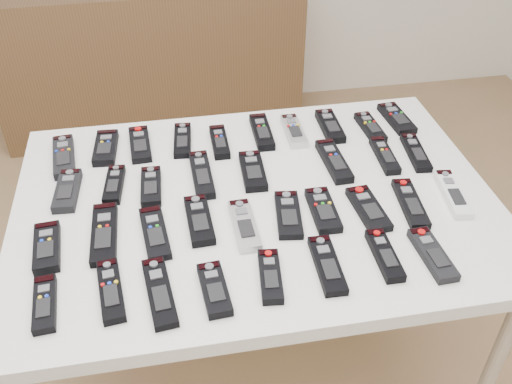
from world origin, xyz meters
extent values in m
cube|color=white|center=(-0.02, 0.07, 0.76)|extent=(1.25, 0.88, 0.04)
cylinder|color=beige|center=(0.55, -0.31, 0.37)|extent=(0.04, 0.04, 0.74)
cylinder|color=beige|center=(-0.58, 0.45, 0.37)|extent=(0.04, 0.04, 0.74)
cylinder|color=beige|center=(0.55, 0.45, 0.37)|extent=(0.04, 0.04, 0.74)
cube|color=#4E3B1F|center=(-0.27, 1.78, 0.39)|extent=(1.58, 0.41, 0.79)
cube|color=black|center=(-0.53, 0.33, 0.79)|extent=(0.08, 0.20, 0.02)
cube|color=black|center=(-0.41, 0.36, 0.79)|extent=(0.07, 0.17, 0.02)
cube|color=black|center=(-0.31, 0.36, 0.79)|extent=(0.07, 0.18, 0.02)
cube|color=black|center=(-0.19, 0.36, 0.79)|extent=(0.06, 0.17, 0.02)
cube|color=black|center=(-0.08, 0.33, 0.79)|extent=(0.05, 0.16, 0.02)
cube|color=black|center=(0.05, 0.36, 0.79)|extent=(0.05, 0.18, 0.02)
cube|color=#B7B7BC|center=(0.15, 0.35, 0.79)|extent=(0.05, 0.16, 0.02)
cube|color=black|center=(0.27, 0.36, 0.79)|extent=(0.06, 0.17, 0.02)
cube|color=black|center=(0.39, 0.33, 0.79)|extent=(0.06, 0.16, 0.02)
cube|color=black|center=(0.49, 0.37, 0.79)|extent=(0.07, 0.17, 0.02)
cube|color=black|center=(-0.50, 0.17, 0.79)|extent=(0.07, 0.17, 0.02)
cube|color=black|center=(-0.38, 0.18, 0.79)|extent=(0.06, 0.16, 0.02)
cube|color=black|center=(-0.29, 0.15, 0.79)|extent=(0.06, 0.16, 0.02)
cube|color=black|center=(-0.15, 0.18, 0.79)|extent=(0.05, 0.20, 0.02)
cube|color=black|center=(-0.01, 0.17, 0.79)|extent=(0.07, 0.17, 0.02)
cube|color=black|center=(0.23, 0.18, 0.79)|extent=(0.06, 0.20, 0.02)
cube|color=black|center=(0.38, 0.18, 0.79)|extent=(0.05, 0.17, 0.02)
cube|color=black|center=(0.47, 0.18, 0.79)|extent=(0.06, 0.18, 0.02)
cube|color=black|center=(-0.53, -0.04, 0.79)|extent=(0.07, 0.16, 0.02)
cube|color=black|center=(-0.40, -0.01, 0.79)|extent=(0.06, 0.21, 0.02)
cube|color=black|center=(-0.28, -0.03, 0.79)|extent=(0.07, 0.19, 0.02)
cube|color=black|center=(-0.17, -0.01, 0.79)|extent=(0.06, 0.17, 0.02)
cube|color=#B7B7BC|center=(-0.07, -0.04, 0.79)|extent=(0.06, 0.18, 0.02)
cube|color=black|center=(0.05, -0.02, 0.79)|extent=(0.08, 0.18, 0.02)
cube|color=black|center=(0.14, -0.02, 0.79)|extent=(0.06, 0.16, 0.02)
cube|color=black|center=(0.25, -0.04, 0.79)|extent=(0.07, 0.17, 0.02)
cube|color=black|center=(0.37, -0.04, 0.79)|extent=(0.07, 0.19, 0.02)
cube|color=silver|center=(0.49, -0.02, 0.79)|extent=(0.07, 0.19, 0.02)
cube|color=black|center=(-0.52, -0.22, 0.79)|extent=(0.06, 0.15, 0.02)
cube|color=black|center=(-0.38, -0.20, 0.79)|extent=(0.07, 0.18, 0.02)
cube|color=black|center=(-0.28, -0.23, 0.79)|extent=(0.07, 0.20, 0.02)
cube|color=black|center=(-0.16, -0.24, 0.79)|extent=(0.06, 0.15, 0.02)
cube|color=black|center=(-0.04, -0.22, 0.79)|extent=(0.06, 0.16, 0.02)
cube|color=black|center=(0.10, -0.21, 0.79)|extent=(0.06, 0.18, 0.02)
cube|color=black|center=(0.24, -0.20, 0.79)|extent=(0.05, 0.16, 0.02)
cube|color=black|center=(0.35, -0.22, 0.79)|extent=(0.06, 0.17, 0.02)
camera|label=1|loc=(-0.22, -1.08, 1.72)|focal=40.00mm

